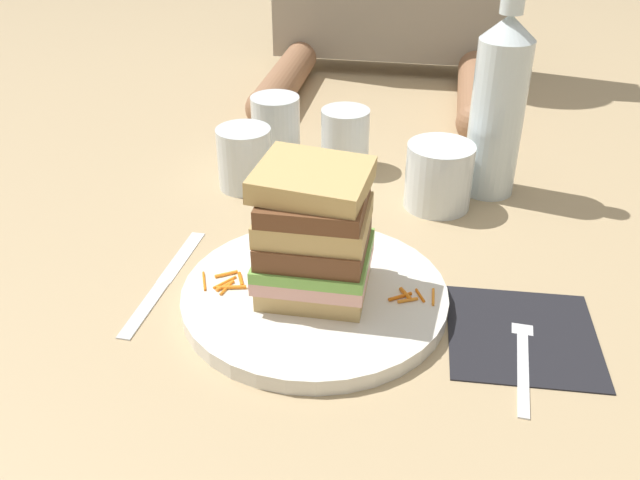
% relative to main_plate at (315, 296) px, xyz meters
% --- Properties ---
extents(ground_plane, '(3.00, 3.00, 0.00)m').
position_rel_main_plate_xyz_m(ground_plane, '(0.01, 0.03, -0.01)').
color(ground_plane, tan).
extents(main_plate, '(0.27, 0.27, 0.02)m').
position_rel_main_plate_xyz_m(main_plate, '(0.00, 0.00, 0.00)').
color(main_plate, white).
rests_on(main_plate, ground_plane).
extents(sandwich, '(0.11, 0.11, 0.13)m').
position_rel_main_plate_xyz_m(sandwich, '(-0.00, 0.00, 0.07)').
color(sandwich, tan).
rests_on(sandwich, main_plate).
extents(carrot_shred_0, '(0.02, 0.02, 0.00)m').
position_rel_main_plate_xyz_m(carrot_shred_0, '(-0.09, 0.01, 0.01)').
color(carrot_shred_0, orange).
rests_on(carrot_shred_0, main_plate).
extents(carrot_shred_1, '(0.02, 0.02, 0.00)m').
position_rel_main_plate_xyz_m(carrot_shred_1, '(-0.09, -0.01, 0.01)').
color(carrot_shred_1, orange).
rests_on(carrot_shred_1, main_plate).
extents(carrot_shred_2, '(0.01, 0.02, 0.00)m').
position_rel_main_plate_xyz_m(carrot_shred_2, '(-0.08, 0.00, 0.01)').
color(carrot_shred_2, orange).
rests_on(carrot_shred_2, main_plate).
extents(carrot_shred_3, '(0.01, 0.02, 0.00)m').
position_rel_main_plate_xyz_m(carrot_shred_3, '(-0.09, -0.02, 0.01)').
color(carrot_shred_3, orange).
rests_on(carrot_shred_3, main_plate).
extents(carrot_shred_4, '(0.02, 0.02, 0.00)m').
position_rel_main_plate_xyz_m(carrot_shred_4, '(-0.09, -0.01, 0.01)').
color(carrot_shred_4, orange).
rests_on(carrot_shred_4, main_plate).
extents(carrot_shred_5, '(0.03, 0.01, 0.00)m').
position_rel_main_plate_xyz_m(carrot_shred_5, '(-0.08, -0.01, 0.01)').
color(carrot_shred_5, orange).
rests_on(carrot_shred_5, main_plate).
extents(carrot_shred_6, '(0.01, 0.03, 0.00)m').
position_rel_main_plate_xyz_m(carrot_shred_6, '(-0.11, -0.01, 0.01)').
color(carrot_shred_6, orange).
rests_on(carrot_shred_6, main_plate).
extents(carrot_shred_7, '(0.01, 0.02, 0.00)m').
position_rel_main_plate_xyz_m(carrot_shred_7, '(0.09, 0.01, 0.01)').
color(carrot_shred_7, orange).
rests_on(carrot_shred_7, main_plate).
extents(carrot_shred_8, '(0.01, 0.02, 0.00)m').
position_rel_main_plate_xyz_m(carrot_shred_8, '(0.10, 0.01, 0.01)').
color(carrot_shred_8, orange).
rests_on(carrot_shred_8, main_plate).
extents(carrot_shred_9, '(0.02, 0.01, 0.00)m').
position_rel_main_plate_xyz_m(carrot_shred_9, '(0.09, -0.00, 0.01)').
color(carrot_shred_9, orange).
rests_on(carrot_shred_9, main_plate).
extents(carrot_shred_10, '(0.02, 0.02, 0.00)m').
position_rel_main_plate_xyz_m(carrot_shred_10, '(0.09, 0.00, 0.01)').
color(carrot_shred_10, orange).
rests_on(carrot_shred_10, main_plate).
extents(carrot_shred_11, '(0.00, 0.03, 0.00)m').
position_rel_main_plate_xyz_m(carrot_shred_11, '(0.12, 0.01, 0.01)').
color(carrot_shred_11, orange).
rests_on(carrot_shred_11, main_plate).
extents(napkin_dark, '(0.15, 0.15, 0.00)m').
position_rel_main_plate_xyz_m(napkin_dark, '(0.20, -0.02, -0.01)').
color(napkin_dark, black).
rests_on(napkin_dark, ground_plane).
extents(fork, '(0.02, 0.17, 0.00)m').
position_rel_main_plate_xyz_m(fork, '(0.20, -0.04, -0.00)').
color(fork, silver).
rests_on(fork, napkin_dark).
extents(knife, '(0.02, 0.20, 0.00)m').
position_rel_main_plate_xyz_m(knife, '(-0.16, 0.00, -0.01)').
color(knife, silver).
rests_on(knife, ground_plane).
extents(juice_glass, '(0.08, 0.08, 0.08)m').
position_rel_main_plate_xyz_m(juice_glass, '(0.11, 0.23, 0.03)').
color(juice_glass, white).
rests_on(juice_glass, ground_plane).
extents(water_bottle, '(0.07, 0.07, 0.27)m').
position_rel_main_plate_xyz_m(water_bottle, '(0.18, 0.29, 0.11)').
color(water_bottle, silver).
rests_on(water_bottle, ground_plane).
extents(empty_tumbler_0, '(0.07, 0.07, 0.08)m').
position_rel_main_plate_xyz_m(empty_tumbler_0, '(-0.14, 0.24, 0.03)').
color(empty_tumbler_0, silver).
rests_on(empty_tumbler_0, ground_plane).
extents(empty_tumbler_1, '(0.07, 0.07, 0.08)m').
position_rel_main_plate_xyz_m(empty_tumbler_1, '(-0.02, 0.32, 0.03)').
color(empty_tumbler_1, silver).
rests_on(empty_tumbler_1, ground_plane).
extents(empty_tumbler_2, '(0.07, 0.07, 0.09)m').
position_rel_main_plate_xyz_m(empty_tumbler_2, '(-0.12, 0.35, 0.03)').
color(empty_tumbler_2, silver).
rests_on(empty_tumbler_2, ground_plane).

